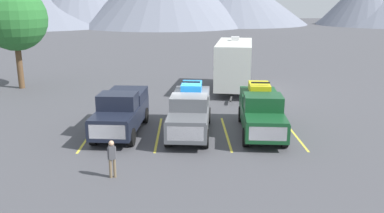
% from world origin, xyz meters
% --- Properties ---
extents(ground_plane, '(240.00, 240.00, 0.00)m').
position_xyz_m(ground_plane, '(0.00, 0.00, 0.00)').
color(ground_plane, '#47474C').
extents(pickup_truck_a, '(2.49, 5.63, 2.24)m').
position_xyz_m(pickup_truck_a, '(-3.72, -0.62, 1.15)').
color(pickup_truck_a, black).
rests_on(pickup_truck_a, ground).
extents(pickup_truck_b, '(2.46, 5.90, 2.58)m').
position_xyz_m(pickup_truck_b, '(-0.12, -0.76, 1.20)').
color(pickup_truck_b, '#595B60').
rests_on(pickup_truck_b, ground).
extents(pickup_truck_c, '(2.51, 6.01, 2.52)m').
position_xyz_m(pickup_truck_c, '(3.61, -0.73, 1.18)').
color(pickup_truck_c, '#144723').
rests_on(pickup_truck_c, ground).
extents(lot_stripe_a, '(0.12, 5.50, 0.01)m').
position_xyz_m(lot_stripe_a, '(-5.34, -0.95, 0.00)').
color(lot_stripe_a, gold).
rests_on(lot_stripe_a, ground).
extents(lot_stripe_b, '(0.12, 5.50, 0.01)m').
position_xyz_m(lot_stripe_b, '(-1.78, -0.95, 0.00)').
color(lot_stripe_b, gold).
rests_on(lot_stripe_b, ground).
extents(lot_stripe_c, '(0.12, 5.50, 0.01)m').
position_xyz_m(lot_stripe_c, '(1.78, -0.95, 0.00)').
color(lot_stripe_c, gold).
rests_on(lot_stripe_c, ground).
extents(lot_stripe_d, '(0.12, 5.50, 0.01)m').
position_xyz_m(lot_stripe_d, '(5.34, -0.95, 0.00)').
color(lot_stripe_d, gold).
rests_on(lot_stripe_d, ground).
extents(camper_trailer_a, '(3.56, 8.13, 4.00)m').
position_xyz_m(camper_trailer_a, '(3.33, 9.13, 2.10)').
color(camper_trailer_a, silver).
rests_on(camper_trailer_a, ground).
extents(person_a, '(0.33, 0.23, 1.55)m').
position_xyz_m(person_a, '(-3.24, -6.25, 0.89)').
color(person_a, '#726047').
rests_on(person_a, ground).
extents(tree_a, '(4.86, 4.86, 8.78)m').
position_xyz_m(tree_a, '(-13.20, 10.38, 5.79)').
color(tree_a, brown).
rests_on(tree_a, ground).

